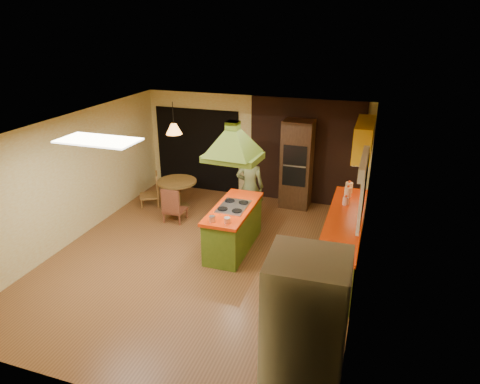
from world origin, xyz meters
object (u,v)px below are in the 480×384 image
(kitchen_island, at_px, (233,227))
(refrigerator, at_px, (304,340))
(canister_large, at_px, (349,188))
(man, at_px, (250,187))
(dining_table, at_px, (177,189))
(wall_oven, at_px, (297,164))

(kitchen_island, distance_m, refrigerator, 3.86)
(refrigerator, xyz_separation_m, canister_large, (0.05, 4.57, 0.02))
(man, bearing_deg, dining_table, -13.85)
(kitchen_island, bearing_deg, wall_oven, 73.03)
(refrigerator, bearing_deg, wall_oven, 99.83)
(refrigerator, bearing_deg, kitchen_island, 118.33)
(kitchen_island, height_order, man, man)
(wall_oven, height_order, dining_table, wall_oven)
(kitchen_island, height_order, wall_oven, wall_oven)
(refrigerator, xyz_separation_m, wall_oven, (-1.23, 5.68, 0.03))
(man, height_order, wall_oven, wall_oven)
(canister_large, bearing_deg, dining_table, 178.57)
(wall_oven, xyz_separation_m, dining_table, (-2.59, -1.01, -0.56))
(kitchen_island, xyz_separation_m, canister_large, (2.00, 1.29, 0.58))
(dining_table, height_order, canister_large, canister_large)
(man, height_order, refrigerator, refrigerator)
(canister_large, bearing_deg, wall_oven, 139.04)
(man, xyz_separation_m, canister_large, (2.05, 0.07, 0.21))
(kitchen_island, bearing_deg, dining_table, 143.19)
(man, bearing_deg, canister_large, 173.31)
(refrigerator, height_order, dining_table, refrigerator)
(wall_oven, bearing_deg, kitchen_island, -105.62)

